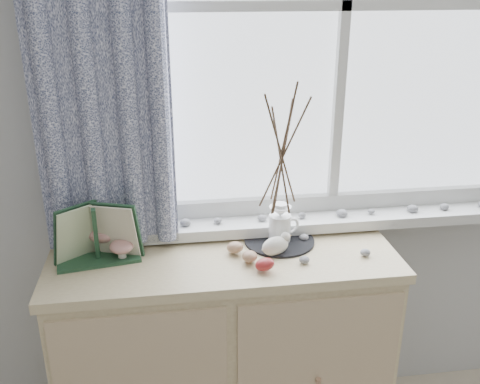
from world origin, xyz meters
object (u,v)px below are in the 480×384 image
(sideboard, at_px, (225,355))
(toadstool_cluster, at_px, (109,236))
(botanical_book, at_px, (95,236))
(twig_pitcher, at_px, (282,150))

(sideboard, xyz_separation_m, toadstool_cluster, (-0.39, 0.07, 0.49))
(sideboard, height_order, toadstool_cluster, toadstool_cluster)
(botanical_book, bearing_deg, sideboard, -7.42)
(sideboard, height_order, twig_pitcher, twig_pitcher)
(sideboard, bearing_deg, botanical_book, -178.12)
(toadstool_cluster, bearing_deg, botanical_book, -111.82)
(botanical_book, bearing_deg, twig_pitcher, -1.68)
(sideboard, distance_m, botanical_book, 0.68)
(botanical_book, bearing_deg, toadstool_cluster, 58.88)
(botanical_book, relative_size, toadstool_cluster, 1.84)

